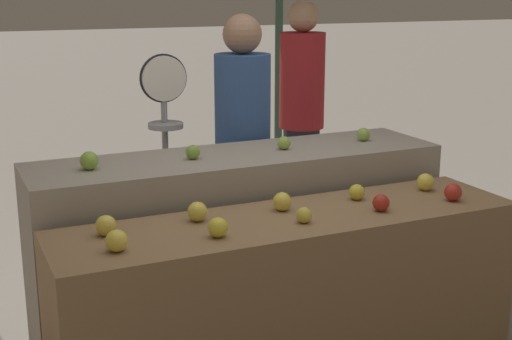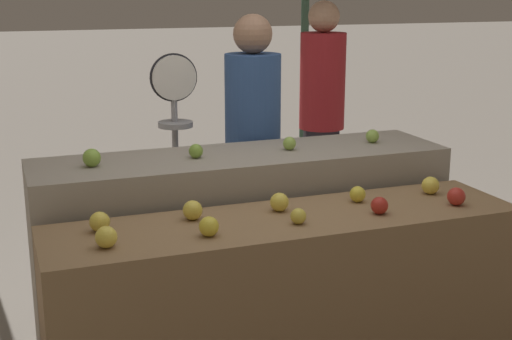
# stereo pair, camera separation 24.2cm
# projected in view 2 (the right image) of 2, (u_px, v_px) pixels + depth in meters

# --- Properties ---
(display_counter_front) EXTENTS (2.16, 0.55, 0.87)m
(display_counter_front) POSITION_uv_depth(u_px,v_px,m) (287.00, 307.00, 3.28)
(display_counter_front) COLOR olive
(display_counter_front) RESTS_ON ground_plane
(display_counter_back) EXTENTS (2.16, 0.55, 1.03)m
(display_counter_back) POSITION_uv_depth(u_px,v_px,m) (243.00, 247.00, 3.81)
(display_counter_back) COLOR gray
(display_counter_back) RESTS_ON ground_plane
(apple_front_0) EXTENTS (0.09, 0.09, 0.09)m
(apple_front_0) POSITION_uv_depth(u_px,v_px,m) (106.00, 237.00, 2.80)
(apple_front_0) COLOR yellow
(apple_front_0) RESTS_ON display_counter_front
(apple_front_1) EXTENTS (0.08, 0.08, 0.08)m
(apple_front_1) POSITION_uv_depth(u_px,v_px,m) (209.00, 226.00, 2.93)
(apple_front_1) COLOR gold
(apple_front_1) RESTS_ON display_counter_front
(apple_front_2) EXTENTS (0.07, 0.07, 0.07)m
(apple_front_2) POSITION_uv_depth(u_px,v_px,m) (298.00, 216.00, 3.08)
(apple_front_2) COLOR gold
(apple_front_2) RESTS_ON display_counter_front
(apple_front_3) EXTENTS (0.08, 0.08, 0.08)m
(apple_front_3) POSITION_uv_depth(u_px,v_px,m) (379.00, 206.00, 3.22)
(apple_front_3) COLOR #AD281E
(apple_front_3) RESTS_ON display_counter_front
(apple_front_4) EXTENTS (0.09, 0.09, 0.09)m
(apple_front_4) POSITION_uv_depth(u_px,v_px,m) (456.00, 196.00, 3.34)
(apple_front_4) COLOR #B72D23
(apple_front_4) RESTS_ON display_counter_front
(apple_front_5) EXTENTS (0.09, 0.09, 0.09)m
(apple_front_5) POSITION_uv_depth(u_px,v_px,m) (100.00, 222.00, 2.98)
(apple_front_5) COLOR yellow
(apple_front_5) RESTS_ON display_counter_front
(apple_front_6) EXTENTS (0.09, 0.09, 0.09)m
(apple_front_6) POSITION_uv_depth(u_px,v_px,m) (193.00, 210.00, 3.14)
(apple_front_6) COLOR yellow
(apple_front_6) RESTS_ON display_counter_front
(apple_front_7) EXTENTS (0.09, 0.09, 0.09)m
(apple_front_7) POSITION_uv_depth(u_px,v_px,m) (280.00, 202.00, 3.26)
(apple_front_7) COLOR yellow
(apple_front_7) RESTS_ON display_counter_front
(apple_front_8) EXTENTS (0.08, 0.08, 0.08)m
(apple_front_8) POSITION_uv_depth(u_px,v_px,m) (358.00, 194.00, 3.40)
(apple_front_8) COLOR gold
(apple_front_8) RESTS_ON display_counter_front
(apple_front_9) EXTENTS (0.09, 0.09, 0.09)m
(apple_front_9) POSITION_uv_depth(u_px,v_px,m) (430.00, 185.00, 3.53)
(apple_front_9) COLOR yellow
(apple_front_9) RESTS_ON display_counter_front
(apple_back_0) EXTENTS (0.09, 0.09, 0.09)m
(apple_back_0) POSITION_uv_depth(u_px,v_px,m) (92.00, 158.00, 3.40)
(apple_back_0) COLOR #84AD3D
(apple_back_0) RESTS_ON display_counter_back
(apple_back_1) EXTENTS (0.07, 0.07, 0.07)m
(apple_back_1) POSITION_uv_depth(u_px,v_px,m) (196.00, 151.00, 3.58)
(apple_back_1) COLOR #7AA338
(apple_back_1) RESTS_ON display_counter_back
(apple_back_2) EXTENTS (0.07, 0.07, 0.07)m
(apple_back_2) POSITION_uv_depth(u_px,v_px,m) (289.00, 143.00, 3.76)
(apple_back_2) COLOR #8EB247
(apple_back_2) RESTS_ON display_counter_back
(apple_back_3) EXTENTS (0.07, 0.07, 0.07)m
(apple_back_3) POSITION_uv_depth(u_px,v_px,m) (372.00, 136.00, 3.93)
(apple_back_3) COLOR #8EB247
(apple_back_3) RESTS_ON display_counter_back
(produce_scale) EXTENTS (0.27, 0.20, 1.50)m
(produce_scale) POSITION_uv_depth(u_px,v_px,m) (175.00, 126.00, 4.09)
(produce_scale) COLOR #99999E
(produce_scale) RESTS_ON ground_plane
(person_vendor_at_scale) EXTENTS (0.44, 0.44, 1.72)m
(person_vendor_at_scale) POSITION_uv_depth(u_px,v_px,m) (253.00, 138.00, 4.19)
(person_vendor_at_scale) COLOR #2D2D38
(person_vendor_at_scale) RESTS_ON ground_plane
(person_customer_left) EXTENTS (0.43, 0.43, 1.77)m
(person_customer_left) POSITION_uv_depth(u_px,v_px,m) (322.00, 101.00, 5.36)
(person_customer_left) COLOR #2D2D38
(person_customer_left) RESTS_ON ground_plane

